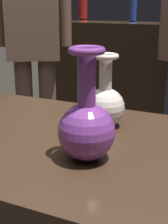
# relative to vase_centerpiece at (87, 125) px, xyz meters

# --- Properties ---
(vase_centerpiece) EXTENTS (0.14, 0.14, 0.27)m
(vase_centerpiece) POSITION_rel_vase_centerpiece_xyz_m (0.00, 0.00, 0.00)
(vase_centerpiece) COLOR #7A388E
(vase_centerpiece) RESTS_ON display_plinth
(vase_tall_behind) EXTENTS (0.12, 0.12, 0.22)m
(vase_tall_behind) POSITION_rel_vase_centerpiece_xyz_m (-0.04, 0.22, -0.01)
(vase_tall_behind) COLOR silver
(vase_tall_behind) RESTS_ON display_plinth
(shelf_vase_left) EXTENTS (0.08, 0.08, 0.24)m
(shelf_vase_left) POSITION_rel_vase_centerpiece_xyz_m (-0.57, 2.24, 0.22)
(shelf_vase_left) COLOR #2D429E
(shelf_vase_left) RESTS_ON back_display_shelf
(shelf_vase_far_left) EXTENTS (0.11, 0.11, 0.31)m
(shelf_vase_far_left) POSITION_rel_vase_centerpiece_xyz_m (-1.09, 2.33, 0.25)
(shelf_vase_far_left) COLOR red
(shelf_vase_far_left) RESTS_ON back_display_shelf
(visitor_near_left) EXTENTS (0.42, 0.31, 1.66)m
(visitor_near_left) POSITION_rel_vase_centerpiece_xyz_m (-0.86, 1.10, 0.10)
(visitor_near_left) COLOR brown
(visitor_near_left) RESTS_ON ground_plane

